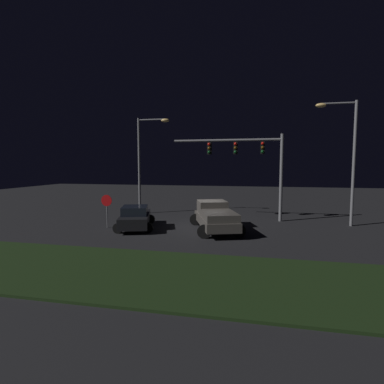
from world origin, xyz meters
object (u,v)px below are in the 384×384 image
object	(u,v)px
pickup_truck	(215,215)
street_lamp_left	(145,154)
street_lamp_right	(346,148)
stop_sign	(107,205)
car_sedan	(135,217)
traffic_signal_gantry	(248,156)

from	to	relation	value
pickup_truck	street_lamp_left	xyz separation A→B (m)	(-6.74, 5.40, 4.16)
street_lamp_right	pickup_truck	bearing A→B (deg)	-158.67
stop_sign	car_sedan	bearing A→B (deg)	6.84
street_lamp_left	stop_sign	bearing A→B (deg)	-94.26
street_lamp_right	stop_sign	xyz separation A→B (m)	(-15.74, -4.08, -3.79)
pickup_truck	traffic_signal_gantry	xyz separation A→B (m)	(1.95, 4.14, 3.90)
pickup_truck	street_lamp_left	size ratio (longest dim) A/B	0.70
traffic_signal_gantry	street_lamp_right	world-z (taller)	street_lamp_right
pickup_truck	car_sedan	bearing A→B (deg)	76.94
stop_sign	traffic_signal_gantry	bearing A→B (deg)	28.16
car_sedan	stop_sign	world-z (taller)	stop_sign
pickup_truck	stop_sign	bearing A→B (deg)	77.28
car_sedan	street_lamp_right	distance (m)	15.07
traffic_signal_gantry	street_lamp_left	xyz separation A→B (m)	(-8.68, 1.25, 0.26)
street_lamp_right	car_sedan	bearing A→B (deg)	-164.42
car_sedan	stop_sign	xyz separation A→B (m)	(-1.92, -0.23, 0.82)
street_lamp_left	pickup_truck	bearing A→B (deg)	-38.71
pickup_truck	street_lamp_right	xyz separation A→B (m)	(8.54, 3.34, 4.35)
pickup_truck	car_sedan	world-z (taller)	pickup_truck
traffic_signal_gantry	street_lamp_right	bearing A→B (deg)	-6.99
traffic_signal_gantry	pickup_truck	bearing A→B (deg)	-115.14
pickup_truck	stop_sign	distance (m)	7.25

